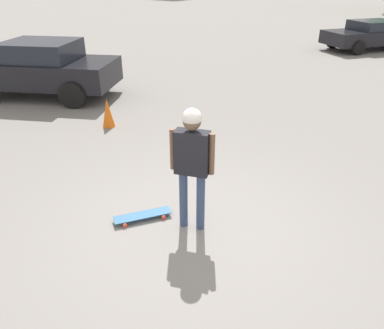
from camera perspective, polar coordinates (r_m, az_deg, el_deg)
ground_plane at (r=5.53m, az=0.00°, el=-9.34°), size 220.00×220.00×0.00m
person at (r=4.93m, az=0.00°, el=1.42°), size 0.35×0.58×1.80m
skateboard at (r=5.68m, az=-7.54°, el=-7.68°), size 0.83×0.63×0.08m
car_parked_near at (r=11.88m, az=-22.00°, el=13.49°), size 3.71×4.62×1.56m
car_parked_far at (r=19.91m, az=25.67°, el=17.44°), size 4.59×3.83×1.27m
traffic_cone at (r=9.06m, az=-12.72°, el=7.69°), size 0.29×0.29×0.68m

